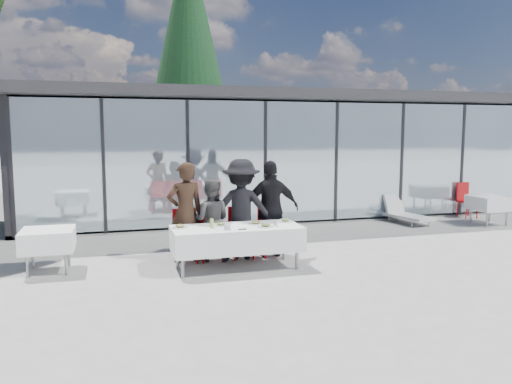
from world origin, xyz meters
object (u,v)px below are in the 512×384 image
at_px(dining_table, 237,238).
at_px(juice_bottle, 212,223).
at_px(plate_extra, 266,226).
at_px(lounger, 404,213).
at_px(conifer_tree, 189,44).
at_px(diner_chair_c, 241,230).
at_px(spare_chair_a, 465,198).
at_px(diner_chair_d, 270,228).
at_px(spare_table_right, 489,203).
at_px(plate_d, 285,221).
at_px(plate_c, 256,223).
at_px(folded_eyeglasses, 242,229).
at_px(plate_b, 221,224).
at_px(diner_chair_a, 185,233).
at_px(diner_c, 241,209).
at_px(spare_chair_b, 372,200).
at_px(diner_chair_b, 210,231).
at_px(diner_a, 185,212).
at_px(diner_d, 271,209).
at_px(plate_a, 180,227).
at_px(diner_b, 211,220).
at_px(spare_table_left, 48,240).

bearing_deg(dining_table, juice_bottle, -176.33).
height_order(dining_table, plate_extra, plate_extra).
distance_m(lounger, conifer_tree, 11.84).
relative_size(diner_chair_c, spare_chair_a, 1.00).
bearing_deg(diner_chair_d, spare_table_right, 13.35).
xyz_separation_m(diner_chair_c, plate_d, (0.71, -0.57, 0.24)).
xyz_separation_m(plate_c, folded_eyeglasses, (-0.36, -0.40, -0.02)).
relative_size(plate_b, plate_extra, 1.00).
distance_m(diner_chair_a, plate_extra, 1.60).
distance_m(diner_c, spare_chair_a, 7.72).
bearing_deg(diner_chair_a, spare_chair_b, 28.63).
bearing_deg(diner_chair_b, diner_a, -171.46).
bearing_deg(diner_d, plate_b, 29.06).
bearing_deg(spare_table_right, plate_b, -164.15).
bearing_deg(dining_table, plate_c, 13.73).
bearing_deg(diner_chair_c, spare_table_right, 12.26).
relative_size(diner_a, plate_d, 6.56).
bearing_deg(plate_a, folded_eyeglasses, -23.76).
height_order(plate_c, spare_chair_a, spare_chair_a).
distance_m(plate_b, lounger, 6.38).
bearing_deg(diner_a, plate_c, 143.88).
xyz_separation_m(diner_a, plate_b, (0.55, -0.54, -0.15)).
distance_m(spare_chair_a, lounger, 2.16).
height_order(spare_chair_b, conifer_tree, conifer_tree).
height_order(diner_chair_c, plate_a, diner_chair_c).
xyz_separation_m(diner_chair_a, diner_chair_c, (1.06, 0.00, 0.00)).
height_order(diner_chair_d, plate_c, diner_chair_d).
distance_m(spare_chair_a, spare_chair_b, 2.77).
bearing_deg(diner_chair_b, spare_chair_a, 18.74).
bearing_deg(plate_b, diner_chair_b, 97.85).
xyz_separation_m(spare_table_right, spare_chair_b, (-2.58, 1.49, -0.02)).
bearing_deg(diner_d, lounger, -148.56).
height_order(plate_a, plate_c, same).
height_order(lounger, conifer_tree, conifer_tree).
distance_m(plate_extra, folded_eyeglasses, 0.45).
distance_m(diner_b, diner_chair_c, 0.64).
relative_size(folded_eyeglasses, spare_chair_a, 0.14).
bearing_deg(lounger, spare_chair_b, 134.68).
bearing_deg(plate_c, spare_chair_a, 24.98).
bearing_deg(spare_table_right, plate_a, -165.48).
height_order(diner_chair_d, spare_table_right, diner_chair_d).
xyz_separation_m(diner_chair_b, diner_chair_d, (1.18, 0.00, 0.00)).
relative_size(diner_b, plate_b, 5.39).
xyz_separation_m(plate_extra, spare_chair_a, (7.01, 3.60, -0.24)).
height_order(spare_table_left, spare_chair_b, spare_chair_b).
relative_size(diner_b, diner_chair_c, 1.56).
height_order(diner_a, spare_chair_b, diner_a).
bearing_deg(diner_a, conifer_tree, -108.88).
height_order(spare_table_left, conifer_tree, conifer_tree).
bearing_deg(diner_b, plate_extra, 149.06).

